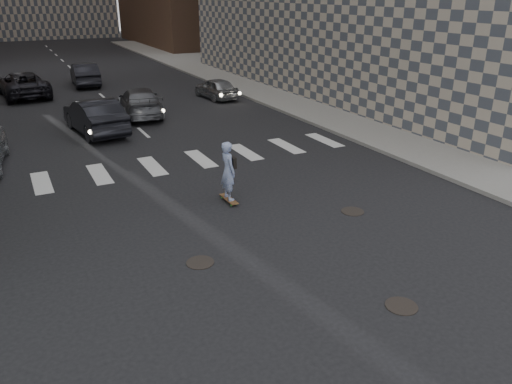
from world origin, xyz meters
The scene contains 11 objects.
ground centered at (0.00, 0.00, 0.00)m, with size 160.00×160.00×0.00m, color black.
sidewalk_right centered at (14.50, 20.00, 0.07)m, with size 13.00×80.00×0.15m, color gray.
manhole_a centered at (1.20, -2.50, 0.01)m, with size 0.70×0.70×0.02m, color black.
manhole_b centered at (-2.00, 1.20, 0.01)m, with size 0.70×0.70×0.02m, color black.
manhole_c centered at (3.30, 2.00, 0.01)m, with size 0.70×0.70×0.02m, color black.
skateboarder centered at (0.23, 4.44, 1.05)m, with size 0.49×1.01×2.00m.
traffic_car_a centered at (-2.00, 14.96, 0.82)m, with size 1.74×5.00×1.65m, color black.
traffic_car_b centered at (0.81, 17.52, 0.74)m, with size 2.07×5.09×1.48m, color #58595F.
traffic_car_c centered at (-4.47, 26.00, 0.79)m, with size 2.62×5.68×1.58m, color black.
traffic_car_d centered at (6.28, 20.00, 0.65)m, with size 1.53×3.80×1.29m, color #A2A5A9.
traffic_car_e centered at (-0.27, 28.50, 0.79)m, with size 1.66×4.77×1.57m, color black.
Camera 1 is at (-5.67, -9.13, 6.30)m, focal length 35.00 mm.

